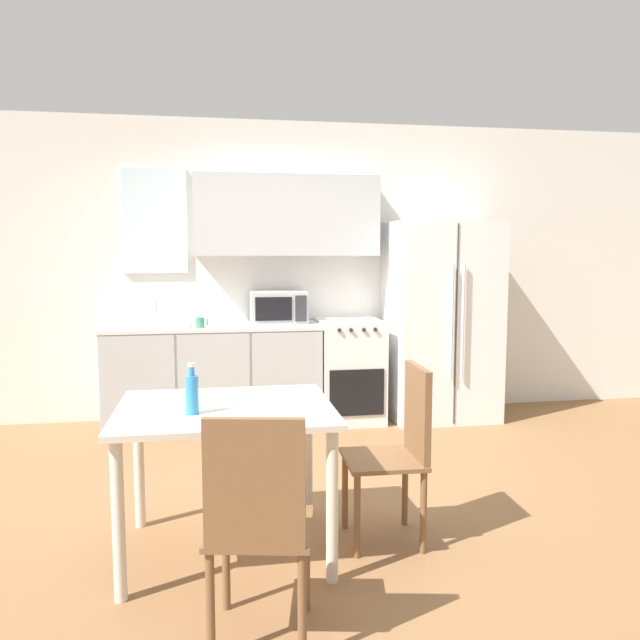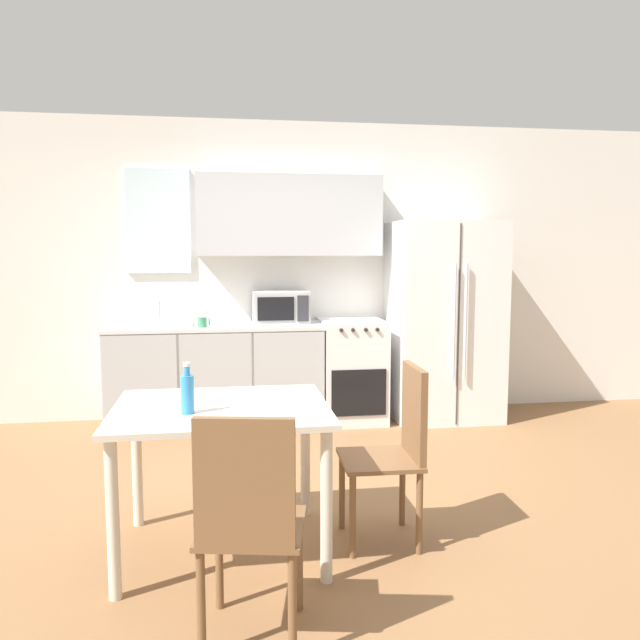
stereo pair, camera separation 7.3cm
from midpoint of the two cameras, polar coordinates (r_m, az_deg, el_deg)
The scene contains 12 objects.
ground_plane at distance 4.02m, azimuth -3.58°, elevation -15.93°, with size 12.00×12.00×0.00m, color olive.
wall_back at distance 5.77m, azimuth -5.57°, elevation 5.35°, with size 12.00×0.38×2.70m.
kitchen_counter at distance 5.56m, azimuth -10.03°, elevation -4.95°, with size 1.85×0.63×0.89m.
oven_range at distance 5.66m, azimuth 2.30°, elevation -4.59°, with size 0.56×0.66×0.91m.
refrigerator at distance 5.79m, azimuth 10.63°, elevation -0.06°, with size 0.94×0.77×1.79m.
kitchen_sink at distance 5.52m, azimuth -15.23°, elevation -0.38°, with size 0.61×0.39×0.21m.
microwave at distance 5.58m, azimuth -4.21°, elevation 1.21°, with size 0.49×0.39×0.28m.
coffee_mug at distance 5.32m, azimuth -11.24°, elevation -0.21°, with size 0.11×0.08×0.09m.
dining_table at distance 3.19m, azimuth -9.28°, elevation -9.67°, with size 1.06×0.88×0.75m.
dining_chair_near at distance 2.46m, azimuth -6.61°, elevation -17.27°, with size 0.47×0.47×0.93m.
dining_chair_side at distance 3.34m, azimuth 6.81°, elevation -10.89°, with size 0.41×0.41×0.93m.
drink_bottle at distance 3.02m, azimuth -12.31°, elevation -6.56°, with size 0.06×0.06×0.24m.
Camera 1 is at (-0.42, -3.70, 1.52)m, focal length 35.00 mm.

